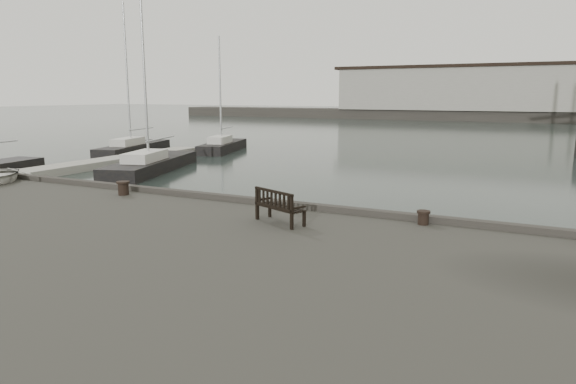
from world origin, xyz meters
The scene contains 9 objects.
ground centered at (0.00, 0.00, 0.00)m, with size 400.00×400.00×0.00m, color black.
pontoon centered at (-20.00, 10.00, 0.25)m, with size 2.00×24.00×0.50m, color #9B9A90.
breakwater centered at (-4.56, 92.00, 4.30)m, with size 140.00×9.50×12.20m.
bench centered at (1.40, -2.06, 1.84)m, with size 1.63×1.09×0.89m.
bollard_left centered at (-5.21, -0.94, 1.79)m, with size 0.45×0.45×0.47m, color black.
bollard_right centered at (4.89, -0.50, 1.75)m, with size 0.36×0.36×0.37m, color black.
yacht_b centered at (-23.78, 19.49, 0.25)m, with size 4.50×9.97×12.92m.
yacht_c centered at (-15.35, 12.10, 0.24)m, with size 5.45×10.62×13.82m.
yacht_d centered at (-17.93, 24.36, 0.23)m, with size 4.32×8.44×10.46m.
Camera 1 is at (7.55, -13.93, 4.95)m, focal length 32.00 mm.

